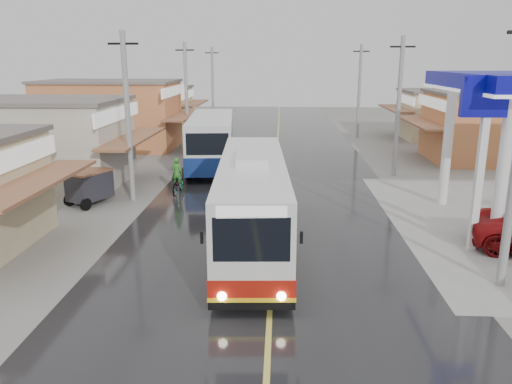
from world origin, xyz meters
The scene contains 10 objects.
ground centered at (0.00, 0.00, 0.00)m, with size 120.00×120.00×0.00m, color slate.
road centered at (0.00, 15.00, 0.01)m, with size 12.00×90.00×0.02m, color black.
centre_line centered at (0.00, 15.00, 0.02)m, with size 0.15×90.00×0.01m, color #D8CC4C.
shopfronts_left centered at (-13.00, 18.00, 0.00)m, with size 11.00×44.00×5.20m, color tan, non-canonical shape.
utility_poles_left centered at (-7.00, 16.00, 0.00)m, with size 1.60×50.00×8.00m, color gray, non-canonical shape.
utility_poles_right centered at (7.00, 15.00, 0.00)m, with size 1.60×36.00×8.00m, color gray, non-canonical shape.
coach_bus centered at (-0.76, 3.07, 1.68)m, with size 3.06×11.25×3.48m.
second_bus centered at (-4.14, 16.88, 1.75)m, with size 3.51×9.99×3.25m.
cyclist centered at (-5.02, 10.33, 0.63)m, with size 0.75×1.81×1.90m.
tricycle_near centered at (-8.80, 8.13, 0.94)m, with size 2.10×2.51×1.64m.
Camera 1 is at (0.24, -14.36, 6.68)m, focal length 35.00 mm.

